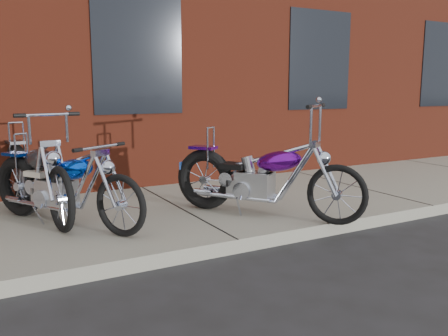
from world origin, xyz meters
TOP-DOWN VIEW (x-y plane):
  - ground at (0.00, 0.00)m, footprint 120.00×120.00m
  - sidewalk at (0.00, 1.50)m, footprint 22.00×3.00m
  - chopper_purple at (0.72, 0.67)m, footprint 1.50×2.04m
  - chopper_blue at (-1.47, 1.43)m, footprint 1.29×2.04m
  - chopper_third at (-1.68, 2.07)m, footprint 0.67×2.50m

SIDE VIEW (x-z plane):
  - ground at x=0.00m, z-range 0.00..0.00m
  - sidewalk at x=0.00m, z-range 0.00..0.15m
  - chopper_blue at x=-1.47m, z-range 0.06..1.07m
  - chopper_purple at x=0.72m, z-range -0.09..1.27m
  - chopper_third at x=-1.68m, z-range -0.03..1.24m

